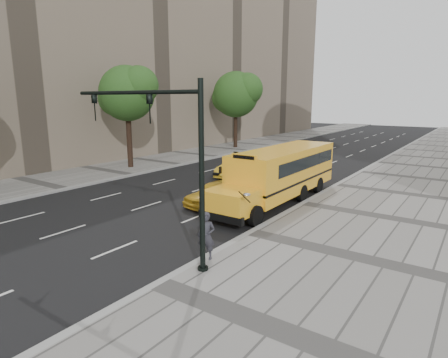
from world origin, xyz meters
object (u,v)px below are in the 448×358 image
Objects in this scene: taxi_near at (216,193)px; traffic_signal at (169,150)px; school_bus at (282,170)px; pedestrian at (206,236)px; taxi_far at (236,167)px; tree_b at (128,93)px; tree_c at (236,94)px.

traffic_signal reaches higher than taxi_near.
pedestrian is (1.65, -9.26, -0.75)m from school_bus.
taxi_far reaches higher than taxi_near.
taxi_near is 0.62× the size of traffic_signal.
tree_b is 10.86m from taxi_far.
taxi_near is at bearing -71.04° from taxi_far.
taxi_far is 15.94m from traffic_signal.
tree_b reaches higher than taxi_far.
tree_c is at bearing 129.78° from school_bus.
school_bus is at bearing -6.80° from tree_b.
pedestrian is at bearing -67.00° from taxi_far.
tree_c reaches higher than school_bus.
school_bus is (14.90, -17.90, -4.56)m from tree_c.
taxi_far is (9.05, 2.31, -5.55)m from tree_b.
pedestrian is (4.15, -6.24, 0.34)m from taxi_near.
traffic_signal is at bearing -161.00° from pedestrian.
pedestrian reaches higher than taxi_far.
taxi_near is 0.93× the size of taxi_far.
school_bus is 2.69× the size of taxi_far.
taxi_far is at bearing 124.58° from taxi_near.
tree_b reaches higher than traffic_signal.
taxi_far is (-5.86, 4.08, -1.06)m from school_bus.
pedestrian is at bearing -58.64° from tree_c.
tree_c is 1.39× the size of traffic_signal.
tree_b is 1.32× the size of traffic_signal.
tree_c reaches higher than taxi_far.
tree_b reaches higher than school_bus.
tree_c is 24.96m from taxi_near.
taxi_far is at bearing 14.29° from tree_b.
taxi_near is at bearing 114.43° from traffic_signal.
school_bus is 10.33m from traffic_signal.
traffic_signal is (6.56, -14.13, 3.39)m from taxi_far.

